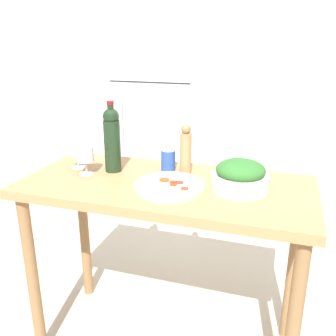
% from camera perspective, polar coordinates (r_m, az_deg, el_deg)
% --- Properties ---
extents(wall_back, '(6.40, 0.08, 2.60)m').
position_cam_1_polar(wall_back, '(3.74, 10.67, 15.50)').
color(wall_back, silver).
rests_on(wall_back, ground_plane).
extents(refrigerator, '(0.72, 0.74, 1.64)m').
position_cam_1_polar(refrigerator, '(3.54, -0.78, 7.74)').
color(refrigerator, '#B7BCC1').
rests_on(refrigerator, ground_plane).
extents(prep_counter, '(1.31, 0.61, 0.90)m').
position_cam_1_polar(prep_counter, '(1.74, -0.31, -6.30)').
color(prep_counter, '#A87A4C').
rests_on(prep_counter, ground_plane).
extents(wine_bottle, '(0.08, 0.08, 0.34)m').
position_cam_1_polar(wine_bottle, '(1.81, -8.53, 4.47)').
color(wine_bottle, black).
rests_on(wine_bottle, prep_counter).
extents(wine_glass_near, '(0.08, 0.08, 0.14)m').
position_cam_1_polar(wine_glass_near, '(1.80, -12.49, 1.90)').
color(wine_glass_near, silver).
rests_on(wine_glass_near, prep_counter).
extents(wine_glass_far, '(0.08, 0.08, 0.14)m').
position_cam_1_polar(wine_glass_far, '(1.90, -13.70, 2.73)').
color(wine_glass_far, silver).
rests_on(wine_glass_far, prep_counter).
extents(pepper_mill, '(0.05, 0.05, 0.24)m').
position_cam_1_polar(pepper_mill, '(1.76, 2.70, 2.69)').
color(pepper_mill, '#AD7F51').
rests_on(pepper_mill, prep_counter).
extents(salad_bowl, '(0.24, 0.24, 0.13)m').
position_cam_1_polar(salad_bowl, '(1.61, 10.95, -1.27)').
color(salad_bowl, silver).
rests_on(salad_bowl, prep_counter).
extents(homemade_pizza, '(0.31, 0.31, 0.03)m').
position_cam_1_polar(homemade_pizza, '(1.60, 0.26, -2.79)').
color(homemade_pizza, beige).
rests_on(homemade_pizza, prep_counter).
extents(salt_canister, '(0.07, 0.07, 0.11)m').
position_cam_1_polar(salt_canister, '(1.83, 0.04, 1.40)').
color(salt_canister, '#284CA3').
rests_on(salt_canister, prep_counter).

